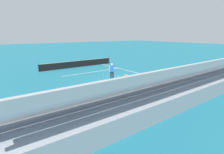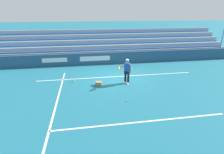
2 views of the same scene
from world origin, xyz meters
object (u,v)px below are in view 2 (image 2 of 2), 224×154
(tennis_ball_midcourt, at_px, (146,85))
(tennis_ball_near_player, at_px, (91,76))
(tennis_ball_stray_back, at_px, (127,101))
(tennis_ball_far_left, at_px, (105,90))
(water_bottle, at_px, (74,80))
(tennis_ball_by_box, at_px, (132,69))
(tennis_player, at_px, (127,71))
(tennis_ball_on_baseline, at_px, (142,69))
(tennis_ball_far_right, at_px, (159,69))
(ball_box_cardboard, at_px, (99,84))

(tennis_ball_midcourt, relative_size, tennis_ball_near_player, 1.00)
(tennis_ball_near_player, bearing_deg, tennis_ball_stray_back, 112.98)
(tennis_ball_far_left, relative_size, water_bottle, 0.30)
(tennis_ball_by_box, bearing_deg, water_bottle, 22.09)
(tennis_player, bearing_deg, tennis_ball_on_baseline, -126.70)
(tennis_ball_midcourt, height_order, tennis_ball_on_baseline, same)
(tennis_ball_near_player, xyz_separation_m, tennis_ball_far_right, (-5.97, -0.85, 0.00))
(tennis_player, distance_m, tennis_ball_midcourt, 1.64)
(tennis_ball_far_right, bearing_deg, tennis_ball_near_player, 8.07)
(ball_box_cardboard, height_order, tennis_ball_on_baseline, ball_box_cardboard)
(tennis_ball_near_player, bearing_deg, tennis_player, 145.23)
(tennis_ball_near_player, height_order, tennis_ball_by_box, same)
(tennis_player, xyz_separation_m, tennis_ball_by_box, (-1.22, -2.84, -0.86))
(tennis_ball_far_right, height_order, tennis_ball_on_baseline, same)
(tennis_ball_far_left, height_order, tennis_ball_far_right, same)
(tennis_player, distance_m, tennis_ball_far_right, 4.44)
(tennis_ball_on_baseline, bearing_deg, ball_box_cardboard, 34.79)
(tennis_ball_stray_back, bearing_deg, tennis_ball_by_box, -108.58)
(tennis_player, height_order, ball_box_cardboard, tennis_player)
(tennis_ball_by_box, relative_size, tennis_ball_far_right, 1.00)
(tennis_player, relative_size, tennis_ball_by_box, 25.98)
(ball_box_cardboard, xyz_separation_m, tennis_ball_by_box, (-3.18, -2.90, -0.10))
(tennis_player, height_order, tennis_ball_by_box, tennis_player)
(tennis_ball_near_player, xyz_separation_m, water_bottle, (1.23, 0.82, 0.08))
(tennis_ball_by_box, relative_size, tennis_ball_far_left, 1.00)
(tennis_ball_stray_back, distance_m, tennis_ball_far_left, 1.93)
(ball_box_cardboard, bearing_deg, tennis_ball_far_left, 111.15)
(ball_box_cardboard, xyz_separation_m, tennis_ball_midcourt, (-3.19, 0.59, -0.10))
(tennis_ball_stray_back, relative_size, tennis_ball_near_player, 1.00)
(tennis_ball_midcourt, height_order, tennis_ball_far_right, same)
(tennis_player, relative_size, ball_box_cardboard, 4.29)
(water_bottle, bearing_deg, tennis_ball_far_right, -166.99)
(tennis_ball_midcourt, bearing_deg, tennis_ball_by_box, -89.76)
(tennis_ball_stray_back, bearing_deg, tennis_ball_near_player, -67.02)
(tennis_ball_by_box, height_order, tennis_ball_far_right, same)
(tennis_ball_stray_back, xyz_separation_m, tennis_ball_by_box, (-1.83, -5.43, 0.00))
(ball_box_cardboard, bearing_deg, tennis_ball_on_baseline, -145.21)
(tennis_ball_on_baseline, bearing_deg, tennis_ball_midcourt, 76.95)
(tennis_player, bearing_deg, tennis_ball_stray_back, 76.86)
(tennis_player, distance_m, tennis_ball_far_left, 2.06)
(tennis_ball_on_baseline, height_order, water_bottle, water_bottle)
(tennis_player, height_order, tennis_ball_on_baseline, tennis_player)
(tennis_ball_near_player, relative_size, water_bottle, 0.30)
(tennis_ball_far_left, distance_m, tennis_ball_far_right, 6.23)
(tennis_ball_near_player, bearing_deg, tennis_ball_far_left, 106.99)
(tennis_ball_far_right, bearing_deg, tennis_ball_stray_back, 50.92)
(tennis_ball_by_box, xyz_separation_m, tennis_ball_on_baseline, (-0.79, 0.14, 0.00))
(ball_box_cardboard, relative_size, tennis_ball_by_box, 6.06)
(tennis_ball_far_left, bearing_deg, tennis_ball_on_baseline, -134.87)
(tennis_player, xyz_separation_m, tennis_ball_midcourt, (-1.23, 0.65, -0.86))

